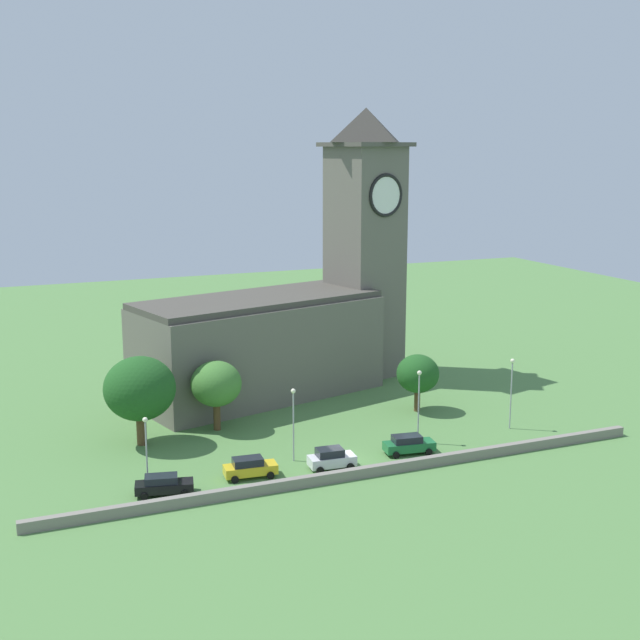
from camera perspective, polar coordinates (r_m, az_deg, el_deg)
name	(u,v)px	position (r m, az deg, el deg)	size (l,w,h in m)	color
ground_plane	(286,414)	(90.31, -2.33, -6.37)	(200.00, 200.00, 0.00)	#517F42
church	(295,310)	(97.69, -1.68, 0.67)	(35.19, 18.17, 32.57)	#666056
quay_barrier	(363,472)	(73.52, 2.94, -10.30)	(56.46, 0.70, 0.91)	gray
car_black	(164,485)	(71.08, -10.59, -10.95)	(4.99, 2.80, 1.65)	black
car_yellow	(250,467)	(73.50, -4.80, -9.96)	(4.70, 2.37, 1.79)	gold
car_white	(331,459)	(75.07, 0.78, -9.40)	(4.26, 2.42, 1.91)	silver
car_green	(409,444)	(79.09, 6.04, -8.40)	(4.92, 2.60, 1.76)	#1E6B38
streetlamp_west_end	(146,439)	(71.74, -11.75, -7.96)	(0.44, 0.44, 6.08)	#9EA0A5
streetlamp_west_mid	(293,413)	(75.72, -1.82, -6.32)	(0.44, 0.44, 6.81)	#9EA0A5
streetlamp_central	(419,395)	(80.72, 6.74, -5.09)	(0.44, 0.44, 7.20)	#9EA0A5
streetlamp_east_mid	(512,382)	(86.31, 12.90, -4.16)	(0.44, 0.44, 7.30)	#9EA0A5
tree_churchyard	(140,389)	(81.33, -12.16, -4.60)	(6.81, 6.81, 8.64)	brown
tree_riverside_east	(216,384)	(84.46, -7.08, -4.34)	(5.10, 5.10, 7.12)	brown
tree_by_tower	(418,374)	(90.54, 6.67, -3.66)	(4.58, 4.58, 6.24)	brown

